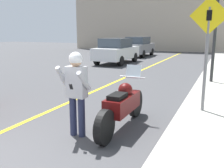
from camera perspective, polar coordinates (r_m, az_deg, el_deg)
The scene contains 8 objects.
road_center_line at distance 9.55m, azimuth -2.13°, elevation -0.77°, with size 0.12×36.00×0.01m.
building_backdrop at distance 28.63m, azimuth 17.89°, elevation 15.36°, with size 28.00×1.20×8.28m.
motorcycle at distance 5.43m, azimuth 2.43°, elevation -4.88°, with size 0.62×2.43×1.32m.
person_biker at distance 4.95m, azimuth -8.17°, elevation -0.39°, with size 0.59×0.47×1.71m.
crossing_sign at distance 6.50m, azimuth 20.93°, elevation 8.62°, with size 0.91×0.08×2.79m.
traffic_light at distance 10.64m, azimuth 22.81°, elevation 15.01°, with size 0.26×0.30×3.92m.
parked_car_white at distance 16.96m, azimuth 1.02°, elevation 7.64°, with size 1.88×4.20×1.68m.
parked_car_grey at distance 22.18m, azimuth 6.06°, elevation 8.55°, with size 1.88×4.20×1.68m.
Camera 1 is at (3.59, -2.33, 2.08)m, focal length 40.00 mm.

